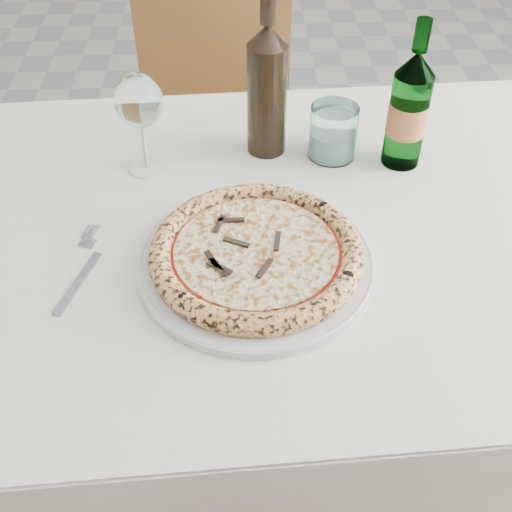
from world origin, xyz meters
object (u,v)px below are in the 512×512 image
object	(u,v)px
wine_glass	(139,103)
tumbler	(333,135)
pizza	(256,253)
plate	(256,262)
chair_far	(219,91)
dining_table	(254,264)
beer_bottle	(409,110)
wine_bottle	(267,89)

from	to	relation	value
wine_glass	tumbler	xyz separation A→B (m)	(0.32, 0.03, -0.09)
pizza	wine_glass	xyz separation A→B (m)	(-0.18, 0.25, 0.10)
plate	pizza	world-z (taller)	pizza
chair_far	tumbler	world-z (taller)	chair_far
dining_table	beer_bottle	world-z (taller)	beer_bottle
dining_table	plate	world-z (taller)	plate
chair_far	wine_glass	bearing A→B (deg)	-99.14
pizza	tumbler	xyz separation A→B (m)	(0.14, 0.28, 0.01)
dining_table	wine_bottle	xyz separation A→B (m)	(0.03, 0.21, 0.21)
dining_table	wine_bottle	world-z (taller)	wine_bottle
chair_far	wine_glass	distance (m)	0.77
wine_glass	wine_bottle	xyz separation A→B (m)	(0.21, 0.05, -0.01)
pizza	wine_glass	distance (m)	0.33
chair_far	pizza	distance (m)	0.97
wine_bottle	chair_far	bearing A→B (deg)	99.01
dining_table	beer_bottle	size ratio (longest dim) A/B	5.69
plate	tumbler	distance (m)	0.32
beer_bottle	dining_table	bearing A→B (deg)	-148.83
plate	wine_glass	world-z (taller)	wine_glass
chair_far	wine_glass	size ratio (longest dim) A/B	5.27
beer_bottle	chair_far	bearing A→B (deg)	116.25
wine_glass	dining_table	bearing A→B (deg)	-40.51
wine_glass	tumbler	world-z (taller)	wine_glass
pizza	dining_table	bearing A→B (deg)	90.00
chair_far	wine_bottle	size ratio (longest dim) A/B	3.32
pizza	wine_bottle	size ratio (longest dim) A/B	1.09
wine_glass	wine_bottle	world-z (taller)	wine_bottle
chair_far	wine_bottle	xyz separation A→B (m)	(0.10, -0.63, 0.34)
plate	pizza	distance (m)	0.02
chair_far	plate	bearing A→B (deg)	-85.69
dining_table	tumbler	world-z (taller)	tumbler
pizza	beer_bottle	size ratio (longest dim) A/B	1.20
wine_bottle	pizza	bearing A→B (deg)	-95.44
wine_glass	pizza	bearing A→B (deg)	-54.69
plate	wine_bottle	distance (m)	0.33
dining_table	plate	size ratio (longest dim) A/B	4.19
dining_table	tumbler	xyz separation A→B (m)	(0.14, 0.18, 0.13)
chair_far	wine_bottle	distance (m)	0.72
plate	beer_bottle	bearing A→B (deg)	44.62
plate	wine_bottle	world-z (taller)	wine_bottle
plate	tumbler	bearing A→B (deg)	63.02
beer_bottle	wine_bottle	world-z (taller)	wine_bottle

